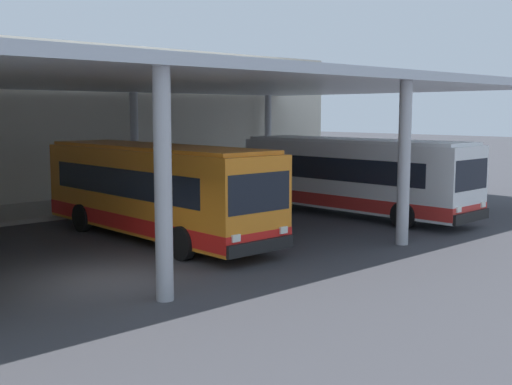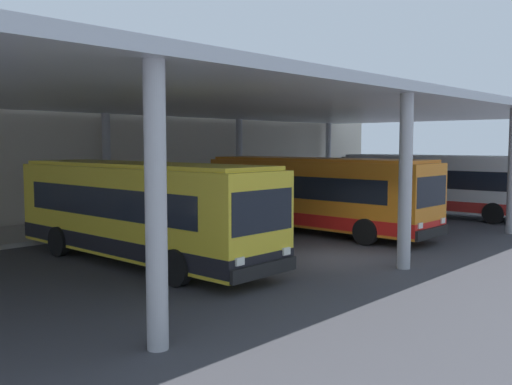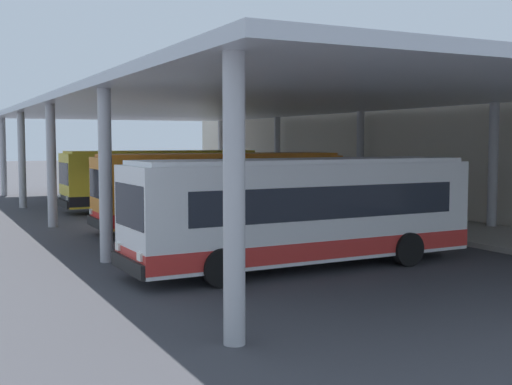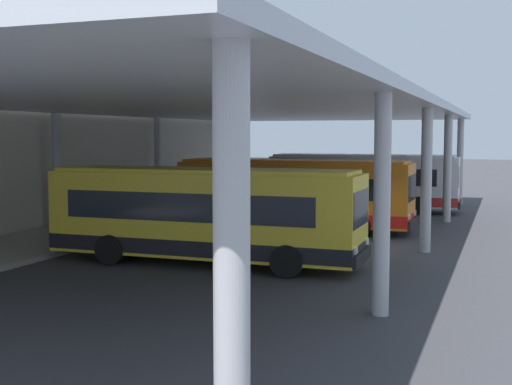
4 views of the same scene
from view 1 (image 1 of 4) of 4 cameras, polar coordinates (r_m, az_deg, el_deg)
The scene contains 4 objects.
ground_plane at distance 17.07m, azimuth -12.86°, elevation -7.51°, with size 200.00×200.00×0.00m, color #3D3D42.
canopy_shelter at distance 21.52m, azimuth -20.66°, elevation 9.41°, with size 40.00×17.00×5.55m.
bus_second_bay at distance 21.88m, azimuth -8.95°, elevation 0.20°, with size 2.75×10.54×3.17m.
bus_middle_bay at distance 26.93m, azimuth 8.65°, elevation 1.49°, with size 2.93×10.59×3.17m.
Camera 1 is at (-8.12, -14.40, 4.26)m, focal length 45.19 mm.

